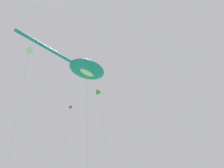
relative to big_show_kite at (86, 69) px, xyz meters
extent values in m
ellipsoid|color=#1E8CBF|center=(0.26, -0.03, 0.03)|extent=(5.69, 4.74, 1.05)
cylinder|color=#1E8CBF|center=(-5.81, 0.81, -0.13)|extent=(7.04, 1.35, 0.38)
ellipsoid|color=white|center=(0.26, -0.03, -0.45)|extent=(2.39, 1.28, 0.38)
cylinder|color=#B2B2B7|center=(-1.21, -2.10, -8.12)|extent=(2.96, 4.17, 15.24)
cube|color=white|center=(-6.17, 3.88, 0.75)|extent=(1.06, 0.73, 0.83)
cylinder|color=#B2B2B7|center=(-5.02, 4.49, -7.49)|extent=(2.33, 1.24, 16.48)
cube|color=red|center=(10.56, 14.12, 1.71)|extent=(0.65, 0.54, 0.54)
cylinder|color=#B2B2B7|center=(9.15, 12.70, -7.01)|extent=(2.86, 2.86, 17.45)
cone|color=green|center=(1.72, -0.84, -2.87)|extent=(1.13, 1.17, 0.88)
cylinder|color=#B2B2B7|center=(3.76, -0.93, -9.30)|extent=(4.11, 0.21, 12.86)
camera|label=1|loc=(-13.68, -13.65, -13.95)|focal=27.65mm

